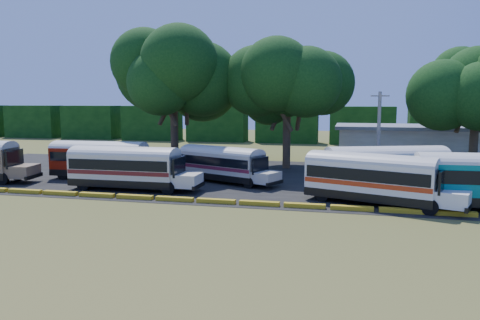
% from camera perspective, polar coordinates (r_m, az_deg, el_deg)
% --- Properties ---
extents(ground, '(160.00, 160.00, 0.00)m').
position_cam_1_polar(ground, '(31.53, -6.07, -5.53)').
color(ground, '#43501A').
rests_on(ground, ground).
extents(asphalt_strip, '(64.00, 24.00, 0.02)m').
position_cam_1_polar(asphalt_strip, '(42.59, 0.58, -2.12)').
color(asphalt_strip, black).
rests_on(asphalt_strip, ground).
extents(curb, '(53.70, 0.45, 0.30)m').
position_cam_1_polar(curb, '(32.42, -5.48, -4.89)').
color(curb, gold).
rests_on(curb, ground).
extents(terminal_building, '(19.00, 9.00, 4.00)m').
position_cam_1_polar(terminal_building, '(59.68, 20.76, 2.07)').
color(terminal_building, silver).
rests_on(terminal_building, ground).
extents(treeline_backdrop, '(130.00, 4.00, 6.00)m').
position_cam_1_polar(treeline_backdrop, '(77.76, 5.76, 4.33)').
color(treeline_backdrop, black).
rests_on(treeline_backdrop, ground).
extents(bus_red, '(10.38, 2.89, 3.38)m').
position_cam_1_polar(bus_red, '(43.19, -16.49, 0.30)').
color(bus_red, black).
rests_on(bus_red, ground).
extents(bus_cream_west, '(10.39, 2.65, 3.41)m').
position_cam_1_polar(bus_cream_west, '(37.43, -13.57, -0.66)').
color(bus_cream_west, black).
rests_on(bus_cream_west, ground).
extents(bus_cream_east, '(9.50, 5.87, 3.08)m').
position_cam_1_polar(bus_cream_east, '(39.77, -2.07, -0.27)').
color(bus_cream_east, black).
rests_on(bus_cream_east, ground).
extents(bus_white_red, '(10.71, 5.98, 3.44)m').
position_cam_1_polar(bus_white_red, '(32.52, 16.02, -1.89)').
color(bus_white_red, black).
rests_on(bus_white_red, ground).
extents(bus_white_blue, '(11.15, 6.26, 3.58)m').
position_cam_1_polar(bus_white_blue, '(36.70, 17.69, -0.80)').
color(bus_white_blue, black).
rests_on(bus_white_blue, ground).
extents(tree_west, '(10.82, 10.82, 13.84)m').
position_cam_1_polar(tree_west, '(49.09, -8.12, 10.56)').
color(tree_west, '#34231A').
rests_on(tree_west, ground).
extents(tree_center, '(9.62, 9.62, 12.33)m').
position_cam_1_polar(tree_center, '(48.11, 5.79, 9.39)').
color(tree_center, '#34231A').
rests_on(tree_center, ground).
extents(tree_east, '(9.02, 9.02, 12.07)m').
position_cam_1_polar(tree_east, '(50.17, 26.97, 8.50)').
color(tree_east, '#34231A').
rests_on(tree_east, ground).
extents(utility_pole, '(1.60, 0.30, 7.74)m').
position_cam_1_polar(utility_pole, '(43.25, 16.54, 3.03)').
color(utility_pole, gray).
rests_on(utility_pole, ground).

